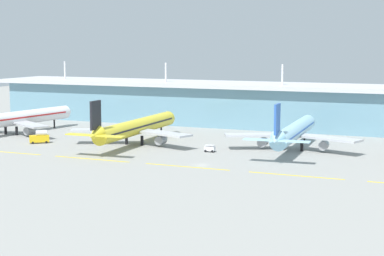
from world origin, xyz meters
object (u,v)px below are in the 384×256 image
at_px(baggage_cart, 210,148).
at_px(airliner_far_middle, 294,132).
at_px(airliner_near_middle, 136,127).
at_px(fuel_truck, 40,137).
at_px(airliner_nearest, 13,119).

bearing_deg(baggage_cart, airliner_far_middle, 32.36).
distance_m(airliner_near_middle, fuel_truck, 36.96).
bearing_deg(fuel_truck, baggage_cart, 5.64).
bearing_deg(baggage_cart, fuel_truck, -174.36).
relative_size(airliner_nearest, baggage_cart, 19.29).
height_order(airliner_nearest, baggage_cart, airliner_nearest).
distance_m(airliner_far_middle, baggage_cart, 30.65).
xyz_separation_m(airliner_far_middle, baggage_cart, (-25.51, -16.17, -5.19)).
xyz_separation_m(airliner_near_middle, baggage_cart, (31.72, -5.17, -5.19)).
bearing_deg(fuel_truck, airliner_near_middle, 18.64).
bearing_deg(airliner_far_middle, airliner_nearest, -176.64).
bearing_deg(airliner_far_middle, airliner_near_middle, -169.12).
xyz_separation_m(airliner_nearest, baggage_cart, (91.20, -9.31, -5.19)).
distance_m(airliner_nearest, airliner_far_middle, 116.92).
xyz_separation_m(airliner_nearest, fuel_truck, (24.69, -15.88, -4.19)).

